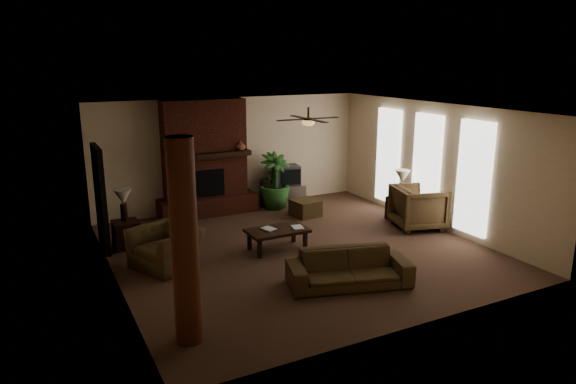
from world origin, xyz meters
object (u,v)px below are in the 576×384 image
coffee_table (277,232)px  tv_stand (288,194)px  sofa (349,263)px  side_table_left (126,234)px  floor_plant (275,193)px  ottoman (305,208)px  lamp_right (402,178)px  lamp_left (123,199)px  log_column (185,244)px  armchair_left (165,241)px  armchair_right (419,205)px  floor_vase (267,190)px  side_table_right (400,208)px

coffee_table → tv_stand: tv_stand is taller
sofa → side_table_left: (-3.01, 3.57, -0.13)m
floor_plant → side_table_left: (-3.92, -1.21, -0.12)m
ottoman → lamp_right: 2.41m
lamp_left → log_column: bearing=-89.0°
armchair_left → ottoman: armchair_left is taller
floor_plant → sofa: bearing=-100.8°
armchair_right → floor_vase: bearing=51.7°
floor_vase → tv_stand: bearing=0.0°
armchair_left → floor_plant: (3.46, 2.58, -0.09)m
floor_vase → lamp_left: size_ratio=1.18×
armchair_left → ottoman: bearing=87.8°
coffee_table → lamp_right: bearing=7.8°
floor_vase → log_column: bearing=-124.0°
side_table_right → armchair_left: bearing=-176.2°
side_table_right → sofa: bearing=-140.9°
armchair_right → side_table_left: size_ratio=1.93×
lamp_right → ottoman: bearing=146.2°
sofa → ottoman: size_ratio=3.44×
armchair_right → side_table_right: armchair_right is taller
log_column → armchair_right: size_ratio=2.63×
armchair_right → lamp_right: lamp_right is taller
armchair_left → side_table_left: bearing=173.6°
sofa → ottoman: sofa is taller
sofa → armchair_right: size_ratio=1.94×
armchair_right → ottoman: 2.70m
log_column → side_table_left: size_ratio=5.09×
floor_plant → tv_stand: bearing=26.5°
ottoman → floor_plant: 1.06m
ottoman → side_table_left: side_table_left is taller
side_table_left → lamp_right: size_ratio=0.85×
sofa → coffee_table: bearing=115.9°
tv_stand → lamp_left: bearing=-152.6°
floor_vase → floor_plant: floor_plant is taller
floor_vase → lamp_right: size_ratio=1.18×
lamp_left → side_table_right: (6.17, -1.05, -0.73)m
coffee_table → ottoman: coffee_table is taller
armchair_right → lamp_left: lamp_left is taller
sofa → coffee_table: 2.08m
log_column → ottoman: log_column is taller
floor_vase → floor_plant: (0.11, -0.26, -0.03)m
lamp_right → tv_stand: bearing=124.8°
side_table_left → lamp_right: (6.18, -1.04, 0.73)m
ottoman → lamp_right: (1.89, -1.27, 0.80)m
side_table_left → ottoman: bearing=3.1°
tv_stand → floor_plant: floor_plant is taller
log_column → floor_vase: (3.74, 5.55, -0.97)m
coffee_table → tv_stand: size_ratio=1.41×
log_column → lamp_left: 4.16m
side_table_right → log_column: bearing=-153.1°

